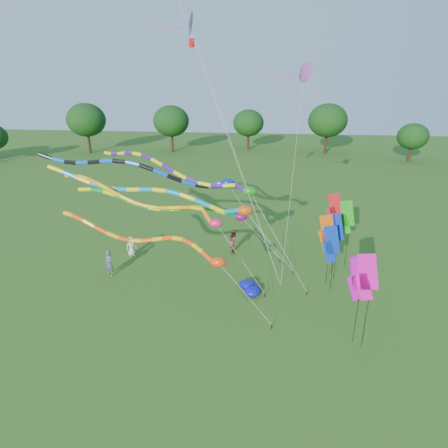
# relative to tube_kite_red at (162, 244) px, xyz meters

# --- Properties ---
(ground) EXTENTS (160.00, 160.00, 0.00)m
(ground) POSITION_rel_tube_kite_red_xyz_m (4.22, -1.26, -4.00)
(ground) COLOR #285416
(ground) RESTS_ON ground
(tree_ring) EXTENTS (119.23, 116.80, 9.56)m
(tree_ring) POSITION_rel_tube_kite_red_xyz_m (3.87, -5.18, 1.39)
(tree_ring) COLOR #382314
(tree_ring) RESTS_ON ground
(tube_kite_red) EXTENTS (11.93, 2.34, 5.88)m
(tube_kite_red) POSITION_rel_tube_kite_red_xyz_m (0.00, 0.00, 0.00)
(tube_kite_red) COLOR black
(tube_kite_red) RESTS_ON ground
(tube_kite_orange) EXTENTS (14.18, 4.51, 6.96)m
(tube_kite_orange) POSITION_rel_tube_kite_red_xyz_m (-1.65, 4.08, 1.01)
(tube_kite_orange) COLOR black
(tube_kite_orange) RESTS_ON ground
(tube_kite_purple) EXTENTS (14.31, 5.53, 8.55)m
(tube_kite_purple) POSITION_rel_tube_kite_red_xyz_m (0.46, 4.85, 2.80)
(tube_kite_purple) COLOR black
(tube_kite_purple) RESTS_ON ground
(tube_kite_blue) EXTENTS (16.61, 1.44, 8.30)m
(tube_kite_blue) POSITION_rel_tube_kite_red_xyz_m (-1.91, 5.81, 2.57)
(tube_kite_blue) COLOR black
(tube_kite_blue) RESTS_ON ground
(tube_kite_cyan) EXTENTS (16.73, 1.56, 7.53)m
(tube_kite_cyan) POSITION_rel_tube_kite_red_xyz_m (-0.90, 4.91, 1.27)
(tube_kite_cyan) COLOR black
(tube_kite_cyan) RESTS_ON ground
(tube_kite_green) EXTENTS (13.44, 2.12, 6.42)m
(tube_kite_green) POSITION_rel_tube_kite_red_xyz_m (0.04, 5.13, 0.38)
(tube_kite_green) COLOR black
(tube_kite_green) RESTS_ON ground
(delta_kite_high_a) EXTENTS (8.53, 4.97, 17.15)m
(delta_kite_high_a) POSITION_rel_tube_kite_red_xyz_m (0.45, 6.99, 11.63)
(delta_kite_high_a) COLOR black
(delta_kite_high_a) RESTS_ON ground
(delta_kite_high_c) EXTENTS (3.10, 6.12, 13.85)m
(delta_kite_high_c) POSITION_rel_tube_kite_red_xyz_m (7.62, 7.98, 8.88)
(delta_kite_high_c) COLOR black
(delta_kite_high_c) RESTS_ON ground
(banner_pole_blue_b) EXTENTS (1.12, 0.47, 4.67)m
(banner_pole_blue_b) POSITION_rel_tube_kite_red_xyz_m (10.03, 4.58, -0.60)
(banner_pole_blue_b) COLOR black
(banner_pole_blue_b) RESTS_ON ground
(banner_pole_blue_a) EXTENTS (1.15, 0.32, 4.38)m
(banner_pole_blue_a) POSITION_rel_tube_kite_red_xyz_m (9.59, 3.05, -0.89)
(banner_pole_blue_a) COLOR black
(banner_pole_blue_a) RESTS_ON ground
(banner_pole_red) EXTENTS (1.16, 0.15, 5.17)m
(banner_pole_red) POSITION_rel_tube_kite_red_xyz_m (10.35, 7.38, -0.10)
(banner_pole_red) COLOR black
(banner_pole_red) RESTS_ON ground
(banner_pole_green) EXTENTS (1.13, 0.43, 4.95)m
(banner_pole_green) POSITION_rel_tube_kite_red_xyz_m (11.05, 6.48, -0.32)
(banner_pole_green) COLOR black
(banner_pole_green) RESTS_ON ground
(banner_pole_orange) EXTENTS (1.16, 0.20, 4.76)m
(banner_pole_orange) POSITION_rel_tube_kite_red_xyz_m (9.43, 3.92, -0.50)
(banner_pole_orange) COLOR black
(banner_pole_orange) RESTS_ON ground
(banner_pole_magenta_a) EXTENTS (1.14, 0.39, 5.14)m
(banner_pole_magenta_a) POSITION_rel_tube_kite_red_xyz_m (10.37, -2.32, -0.13)
(banner_pole_magenta_a) COLOR black
(banner_pole_magenta_a) RESTS_ON ground
(banner_pole_magenta_b) EXTENTS (1.11, 0.49, 4.99)m
(banner_pole_magenta_b) POSITION_rel_tube_kite_red_xyz_m (10.01, -2.14, -0.28)
(banner_pole_magenta_b) COLOR black
(banner_pole_magenta_b) RESTS_ON ground
(banner_pole_violet) EXTENTS (1.16, 0.10, 4.19)m
(banner_pole_violet) POSITION_rel_tube_kite_red_xyz_m (9.98, 5.33, -1.07)
(banner_pole_violet) COLOR black
(banner_pole_violet) RESTS_ON ground
(blue_nylon_heap) EXTENTS (1.64, 0.96, 0.46)m
(blue_nylon_heap) POSITION_rel_tube_kite_red_xyz_m (4.58, 1.86, -3.79)
(blue_nylon_heap) COLOR #0D10B1
(blue_nylon_heap) RESTS_ON ground
(person_a) EXTENTS (0.90, 0.80, 1.54)m
(person_a) POSITION_rel_tube_kite_red_xyz_m (-4.37, 6.35, -3.23)
(person_a) COLOR #B8B7A6
(person_a) RESTS_ON ground
(person_b) EXTENTS (0.80, 0.68, 1.86)m
(person_b) POSITION_rel_tube_kite_red_xyz_m (-4.75, 3.15, -3.07)
(person_b) COLOR #475563
(person_b) RESTS_ON ground
(person_c) EXTENTS (0.77, 0.95, 1.85)m
(person_c) POSITION_rel_tube_kite_red_xyz_m (3.25, 7.86, -3.08)
(person_c) COLOR brown
(person_c) RESTS_ON ground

